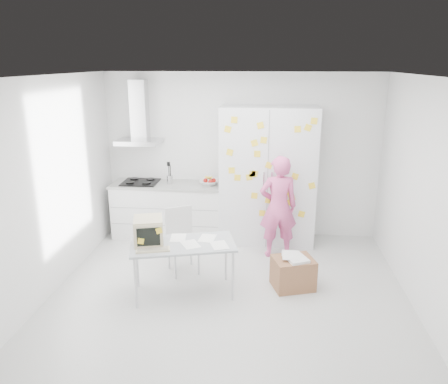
# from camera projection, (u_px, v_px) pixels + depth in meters

# --- Properties ---
(floor) EXTENTS (4.50, 4.00, 0.02)m
(floor) POSITION_uv_depth(u_px,v_px,m) (230.00, 289.00, 5.72)
(floor) COLOR silver
(floor) RESTS_ON ground
(walls) EXTENTS (4.52, 4.01, 2.70)m
(walls) POSITION_uv_depth(u_px,v_px,m) (235.00, 175.00, 6.01)
(walls) COLOR white
(walls) RESTS_ON ground
(ceiling) EXTENTS (4.50, 4.00, 0.02)m
(ceiling) POSITION_uv_depth(u_px,v_px,m) (231.00, 76.00, 4.94)
(ceiling) COLOR white
(ceiling) RESTS_ON walls
(counter_run) EXTENTS (1.84, 0.63, 1.28)m
(counter_run) POSITION_uv_depth(u_px,v_px,m) (168.00, 209.00, 7.32)
(counter_run) COLOR white
(counter_run) RESTS_ON ground
(range_hood) EXTENTS (0.70, 0.48, 1.01)m
(range_hood) POSITION_uv_depth(u_px,v_px,m) (139.00, 119.00, 7.06)
(range_hood) COLOR silver
(range_hood) RESTS_ON walls
(tall_cabinet) EXTENTS (1.50, 0.68, 2.20)m
(tall_cabinet) POSITION_uv_depth(u_px,v_px,m) (268.00, 176.00, 6.95)
(tall_cabinet) COLOR silver
(tall_cabinet) RESTS_ON ground
(person) EXTENTS (0.62, 0.47, 1.56)m
(person) POSITION_uv_depth(u_px,v_px,m) (278.00, 207.00, 6.48)
(person) COLOR #DF5695
(person) RESTS_ON ground
(desk) EXTENTS (1.40, 0.95, 1.02)m
(desk) POSITION_uv_depth(u_px,v_px,m) (161.00, 237.00, 5.38)
(desk) COLOR #ABB1B6
(desk) RESTS_ON ground
(chair) EXTENTS (0.56, 0.56, 0.91)m
(chair) POSITION_uv_depth(u_px,v_px,m) (181.00, 236.00, 6.09)
(chair) COLOR silver
(chair) RESTS_ON ground
(cardboard_box) EXTENTS (0.61, 0.55, 0.45)m
(cardboard_box) POSITION_uv_depth(u_px,v_px,m) (293.00, 273.00, 5.69)
(cardboard_box) COLOR #91613F
(cardboard_box) RESTS_ON ground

